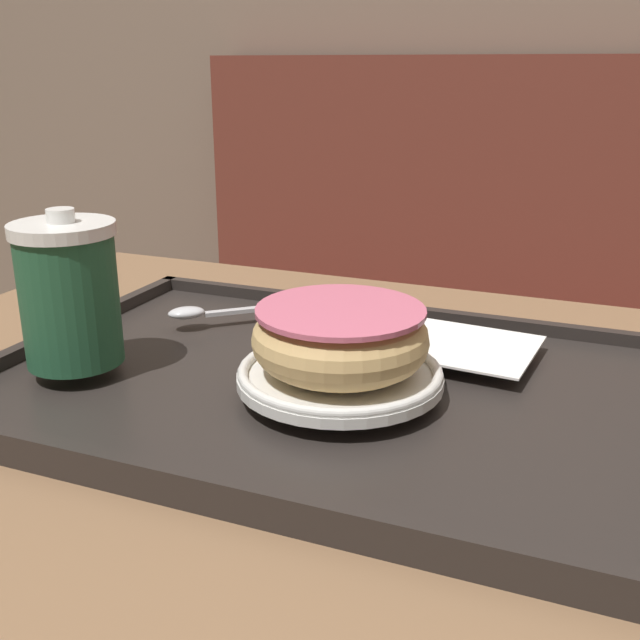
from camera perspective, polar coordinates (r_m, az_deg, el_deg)
The scene contains 8 objects.
booth_bench at distance 1.52m, azimuth 16.49°, elevation -7.89°, with size 1.52×0.44×1.00m.
cafe_table at distance 0.69m, azimuth -1.65°, elevation -19.08°, with size 0.87×0.71×0.73m.
serving_tray at distance 0.61m, azimuth -0.00°, elevation -5.07°, with size 0.53×0.37×0.02m.
napkin_paper at distance 0.66m, azimuth 10.65°, elevation -1.89°, with size 0.13×0.12×0.00m.
coffee_cup_front at distance 0.63m, azimuth -18.56°, elevation 1.98°, with size 0.08×0.08×0.13m.
plate_with_chocolate_donut at distance 0.57m, azimuth 1.53°, elevation -4.16°, with size 0.16×0.16×0.01m.
donut_chocolate_glazed at distance 0.56m, azimuth 1.56°, elevation -1.30°, with size 0.13×0.13×0.05m.
spoon at distance 0.73m, azimuth -8.12°, elevation 0.67°, with size 0.13×0.12×0.01m.
Camera 1 is at (0.22, -0.50, 0.98)m, focal length 42.00 mm.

